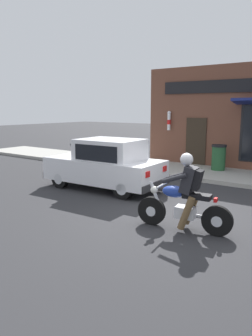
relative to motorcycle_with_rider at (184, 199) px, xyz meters
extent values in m
plane|color=#2B2B2D|center=(0.70, 0.54, -0.68)|extent=(80.00, 80.00, 0.00)
cube|color=#9E9B93|center=(5.69, 3.54, -0.61)|extent=(2.60, 22.00, 0.14)
cube|color=#2D2319|center=(6.97, 2.88, 0.37)|extent=(0.04, 0.90, 2.10)
cylinder|color=white|center=(6.89, 4.14, 1.22)|extent=(0.14, 0.14, 0.70)
cylinder|color=red|center=(6.89, 4.14, 1.22)|extent=(0.15, 0.15, 0.20)
sphere|color=silver|center=(6.89, 4.14, 1.62)|extent=(0.16, 0.16, 0.16)
cylinder|color=black|center=(-0.11, 0.71, -0.37)|extent=(0.19, 0.63, 0.62)
cylinder|color=silver|center=(-0.11, 0.71, -0.37)|extent=(0.15, 0.23, 0.22)
cylinder|color=black|center=(0.10, -0.67, -0.37)|extent=(0.19, 0.63, 0.62)
cylinder|color=silver|center=(0.10, -0.67, -0.37)|extent=(0.15, 0.23, 0.22)
cube|color=silver|center=(0.00, -0.03, -0.29)|extent=(0.33, 0.44, 0.24)
ellipsoid|color=#1E3899|center=(-0.03, 0.22, 0.12)|extent=(0.37, 0.56, 0.24)
cube|color=black|center=(0.04, -0.26, 0.08)|extent=(0.34, 0.59, 0.10)
cylinder|color=silver|center=(-0.09, 0.61, -0.05)|extent=(0.12, 0.33, 0.68)
cylinder|color=silver|center=(-0.07, 0.50, 0.23)|extent=(0.56, 0.12, 0.04)
sphere|color=silver|center=(-0.10, 0.66, 0.11)|extent=(0.16, 0.16, 0.16)
cylinder|color=silver|center=(0.22, -0.40, -0.39)|extent=(0.16, 0.56, 0.08)
cube|color=red|center=(0.09, -0.62, 0.05)|extent=(0.13, 0.08, 0.08)
cylinder|color=brown|center=(-0.17, -0.12, -0.25)|extent=(0.19, 0.37, 0.71)
cylinder|color=brown|center=(0.19, -0.07, -0.25)|extent=(0.19, 0.37, 0.71)
cube|color=#232328|center=(0.01, -0.08, 0.40)|extent=(0.38, 0.37, 0.57)
cylinder|color=#232328|center=(-0.22, 0.13, 0.44)|extent=(0.16, 0.53, 0.26)
cylinder|color=#232328|center=(0.17, 0.19, 0.44)|extent=(0.16, 0.53, 0.26)
sphere|color=silver|center=(0.00, -0.02, 0.81)|extent=(0.26, 0.26, 0.26)
cube|color=black|center=(0.03, -0.24, 0.42)|extent=(0.31, 0.28, 0.42)
cylinder|color=black|center=(1.04, 4.82, -0.38)|extent=(0.21, 0.61, 0.60)
cylinder|color=silver|center=(1.04, 4.82, -0.38)|extent=(0.21, 0.34, 0.33)
cylinder|color=black|center=(2.48, 4.88, -0.38)|extent=(0.21, 0.61, 0.60)
cylinder|color=silver|center=(2.48, 4.88, -0.38)|extent=(0.21, 0.34, 0.33)
cylinder|color=black|center=(1.15, 2.42, -0.38)|extent=(0.21, 0.61, 0.60)
cylinder|color=silver|center=(1.15, 2.42, -0.38)|extent=(0.21, 0.34, 0.33)
cylinder|color=black|center=(2.59, 2.49, -0.38)|extent=(0.21, 0.61, 0.60)
cylinder|color=silver|center=(2.59, 2.49, -0.38)|extent=(0.21, 0.34, 0.33)
cube|color=silver|center=(1.82, 3.65, -0.08)|extent=(1.81, 3.77, 0.70)
cube|color=silver|center=(1.83, 3.40, 0.56)|extent=(1.53, 1.96, 0.66)
cube|color=black|center=(1.79, 4.27, 0.51)|extent=(1.34, 0.41, 0.51)
cube|color=black|center=(1.11, 3.37, 0.54)|extent=(0.10, 1.52, 0.46)
cube|color=black|center=(2.55, 3.43, 0.54)|extent=(0.10, 1.52, 0.46)
cube|color=silver|center=(1.23, 5.49, 0.04)|extent=(0.24, 0.05, 0.14)
cube|color=red|center=(1.40, 1.77, 0.06)|extent=(0.20, 0.05, 0.16)
cube|color=silver|center=(2.24, 5.53, 0.04)|extent=(0.24, 0.05, 0.14)
cube|color=red|center=(2.41, 1.82, 0.06)|extent=(0.20, 0.05, 0.16)
cube|color=#28282B|center=(1.74, 5.48, -0.33)|extent=(1.61, 0.19, 0.20)
cube|color=#28282B|center=(1.90, 1.82, -0.33)|extent=(1.61, 0.19, 0.20)
cylinder|color=#23512D|center=(6.26, 1.60, -0.09)|extent=(0.52, 0.52, 0.90)
cylinder|color=black|center=(6.26, 1.60, 0.40)|extent=(0.56, 0.56, 0.08)
camera|label=1|loc=(-5.94, -2.82, 1.82)|focal=35.00mm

